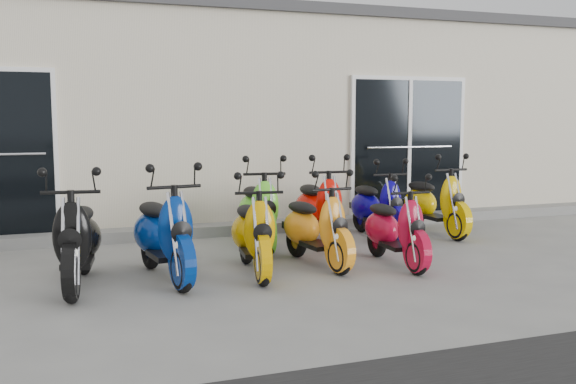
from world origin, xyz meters
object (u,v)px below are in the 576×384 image
at_px(scooter_front_orange_a, 253,222).
at_px(scooter_front_orange_b, 316,217).
at_px(scooter_front_blue, 163,220).
at_px(scooter_front_black, 77,226).
at_px(scooter_back_blue, 377,198).
at_px(scooter_back_green, 259,201).
at_px(scooter_back_yellow, 435,193).
at_px(scooter_back_red, 319,198).
at_px(scooter_front_red, 395,219).

distance_m(scooter_front_orange_a, scooter_front_orange_b, 0.79).
bearing_deg(scooter_front_blue, scooter_front_black, 173.07).
relative_size(scooter_front_blue, scooter_front_orange_b, 1.11).
distance_m(scooter_front_blue, scooter_back_blue, 3.41).
distance_m(scooter_back_green, scooter_back_yellow, 2.63).
height_order(scooter_front_orange_b, scooter_back_red, scooter_back_red).
bearing_deg(scooter_front_red, scooter_front_black, 177.63).
xyz_separation_m(scooter_back_red, scooter_back_blue, (0.89, 0.05, -0.04)).
xyz_separation_m(scooter_front_blue, scooter_back_red, (2.25, 1.26, -0.01)).
relative_size(scooter_front_orange_a, scooter_back_yellow, 0.96).
bearing_deg(scooter_front_red, scooter_back_red, 103.08).
bearing_deg(scooter_front_blue, scooter_front_orange_a, -13.22).
distance_m(scooter_front_orange_a, scooter_back_red, 1.88).
bearing_deg(scooter_back_red, scooter_back_blue, 6.68).
height_order(scooter_back_green, scooter_back_yellow, scooter_back_green).
bearing_deg(scooter_front_orange_b, scooter_front_red, -26.36).
distance_m(scooter_back_red, scooter_back_blue, 0.90).
height_order(scooter_front_orange_b, scooter_back_green, scooter_back_green).
xyz_separation_m(scooter_front_red, scooter_back_green, (-1.15, 1.49, 0.07)).
bearing_deg(scooter_back_red, scooter_front_blue, -147.48).
xyz_separation_m(scooter_front_orange_a, scooter_back_blue, (2.21, 1.40, -0.00)).
xyz_separation_m(scooter_front_orange_b, scooter_back_red, (0.53, 1.20, 0.05)).
height_order(scooter_front_black, scooter_front_orange_b, scooter_front_black).
xyz_separation_m(scooter_front_black, scooter_back_green, (2.25, 1.28, -0.00)).
distance_m(scooter_front_blue, scooter_back_red, 2.58).
bearing_deg(scooter_back_red, scooter_back_green, -176.59).
bearing_deg(scooter_front_orange_a, scooter_back_green, 77.25).
distance_m(scooter_front_blue, scooter_front_orange_a, 0.94).
relative_size(scooter_front_red, scooter_back_blue, 0.95).
distance_m(scooter_front_black, scooter_front_orange_b, 2.56).
height_order(scooter_front_black, scooter_front_blue, scooter_front_blue).
distance_m(scooter_front_black, scooter_back_red, 3.35).
xyz_separation_m(scooter_back_green, scooter_back_yellow, (2.63, 0.02, -0.02)).
bearing_deg(scooter_front_orange_b, scooter_back_red, 58.90).
xyz_separation_m(scooter_front_red, scooter_back_red, (-0.31, 1.50, 0.07)).
bearing_deg(scooter_back_red, scooter_front_black, -154.30).
bearing_deg(scooter_back_red, scooter_front_orange_b, -110.72).
xyz_separation_m(scooter_front_orange_b, scooter_back_blue, (1.43, 1.26, 0.01)).
height_order(scooter_front_black, scooter_back_blue, scooter_front_black).
bearing_deg(scooter_front_orange_a, scooter_back_blue, 38.95).
bearing_deg(scooter_front_orange_b, scooter_back_green, 97.23).
distance_m(scooter_front_red, scooter_back_blue, 1.66).
bearing_deg(scooter_front_orange_a, scooter_front_orange_b, 17.04).
bearing_deg(scooter_front_orange_a, scooter_front_red, 1.27).
relative_size(scooter_front_orange_a, scooter_front_red, 1.06).
xyz_separation_m(scooter_front_blue, scooter_back_yellow, (4.04, 1.28, -0.03)).
xyz_separation_m(scooter_front_orange_a, scooter_back_yellow, (3.10, 1.37, 0.02)).
distance_m(scooter_front_black, scooter_front_blue, 0.84).
height_order(scooter_front_orange_a, scooter_front_orange_b, scooter_front_orange_a).
relative_size(scooter_front_blue, scooter_front_red, 1.16).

